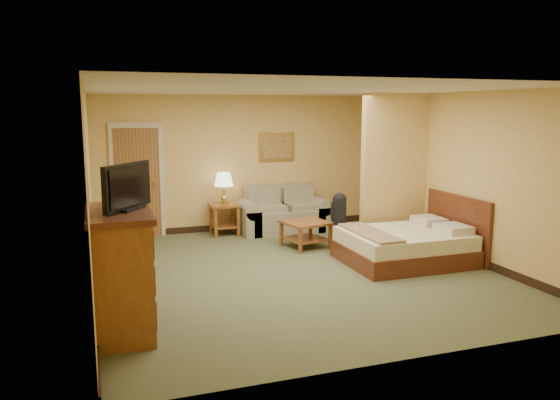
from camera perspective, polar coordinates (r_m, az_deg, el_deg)
name	(u,v)px	position (r m, az deg, el deg)	size (l,w,h in m)	color
floor	(295,271)	(8.01, 1.54, -7.46)	(6.00, 6.00, 0.00)	#555C3B
ceiling	(295,89)	(7.67, 1.62, 11.47)	(6.00, 6.00, 0.00)	white
back_wall	(241,163)	(10.58, -4.14, 3.85)	(5.50, 0.02, 2.60)	#DEB35F
left_wall	(90,192)	(7.25, -19.23, 0.75)	(0.02, 6.00, 2.60)	#DEB35F
right_wall	(458,175)	(9.06, 18.11, 2.47)	(0.02, 6.00, 2.60)	#DEB35F
partition	(394,171)	(9.49, 11.85, 3.03)	(1.20, 0.15, 2.60)	#DEB35F
door	(138,181)	(10.25, -14.67, 1.88)	(0.94, 0.16, 2.10)	beige
baseboard	(242,226)	(10.76, -4.04, -2.74)	(5.50, 0.02, 0.12)	black
loveseat	(284,217)	(10.53, 0.37, -1.74)	(1.72, 0.80, 0.87)	gray
side_table	(224,214)	(10.27, -5.84, -1.50)	(0.53, 0.53, 0.58)	brown
table_lamp	(224,180)	(10.17, -5.90, 2.06)	(0.35, 0.35, 0.59)	#BA9B44
coffee_table	(306,229)	(9.29, 2.69, -3.01)	(0.83, 0.83, 0.45)	brown
wall_picture	(277,147)	(10.73, -0.33, 5.57)	(0.72, 0.04, 0.56)	#B78E3F
dresser	(121,271)	(5.99, -16.26, -7.15)	(0.64, 1.22, 1.31)	brown
tv	(127,188)	(5.81, -15.67, 1.20)	(0.52, 0.67, 0.48)	black
bed	(408,245)	(8.64, 13.23, -4.56)	(1.90, 1.54, 1.00)	#4F2212
backpack	(339,207)	(8.95, 6.23, -0.75)	(0.28, 0.34, 0.50)	black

